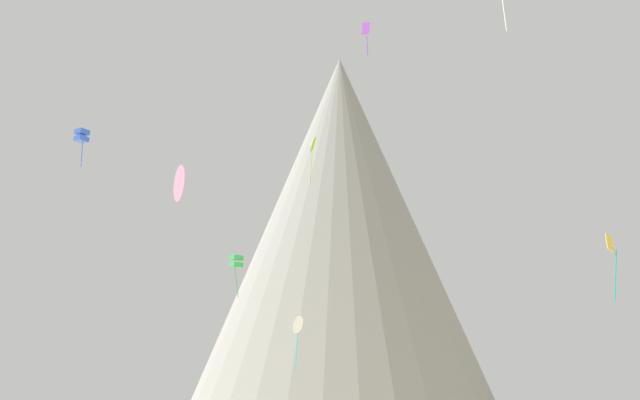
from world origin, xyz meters
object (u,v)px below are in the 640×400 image
(kite_gold_mid, at_px, (611,251))
(kite_pink_mid, at_px, (181,183))
(kite_white_low, at_px, (297,325))
(kite_green_mid, at_px, (236,261))
(rock_massif, at_px, (342,255))
(kite_blue_high, at_px, (82,136))
(kite_lime_high, at_px, (312,145))
(kite_violet_high, at_px, (366,31))

(kite_gold_mid, bearing_deg, kite_pink_mid, 7.22)
(kite_white_low, height_order, kite_green_mid, kite_green_mid)
(kite_green_mid, bearing_deg, kite_gold_mid, 99.57)
(rock_massif, height_order, kite_white_low, rock_massif)
(kite_blue_high, distance_m, kite_green_mid, 21.82)
(kite_white_low, xyz_separation_m, kite_green_mid, (-6.00, 11.51, 8.45))
(kite_green_mid, bearing_deg, kite_lime_high, 122.35)
(kite_white_low, height_order, kite_lime_high, kite_lime_high)
(kite_lime_high, bearing_deg, kite_white_low, -7.93)
(kite_green_mid, distance_m, kite_gold_mid, 43.80)
(kite_blue_high, xyz_separation_m, kite_lime_high, (25.10, 2.29, 0.92))
(kite_lime_high, bearing_deg, kite_pink_mid, -12.80)
(kite_pink_mid, xyz_separation_m, kite_violet_high, (15.12, 10.90, 18.46))
(kite_gold_mid, bearing_deg, kite_green_mid, -46.09)
(kite_violet_high, bearing_deg, kite_blue_high, 35.94)
(kite_pink_mid, distance_m, kite_lime_high, 35.90)
(kite_violet_high, bearing_deg, kite_green_mid, 2.15)
(kite_blue_high, bearing_deg, kite_pink_mid, 67.72)
(rock_massif, bearing_deg, kite_green_mid, -121.31)
(kite_blue_high, xyz_separation_m, kite_green_mid, (16.94, 6.81, -11.93))
(kite_pink_mid, xyz_separation_m, kite_gold_mid, (31.07, 0.83, -3.76))
(kite_white_low, height_order, kite_pink_mid, kite_pink_mid)
(kite_blue_high, bearing_deg, rock_massif, 178.64)
(kite_blue_high, relative_size, kite_pink_mid, 1.63)
(kite_blue_high, relative_size, kite_lime_high, 0.76)
(kite_blue_high, relative_size, kite_violet_high, 1.19)
(kite_green_mid, xyz_separation_m, kite_violet_high, (10.95, -24.09, 16.87))
(kite_green_mid, bearing_deg, rock_massif, -149.96)
(kite_white_low, height_order, kite_gold_mid, kite_gold_mid)
(kite_lime_high, xyz_separation_m, kite_green_mid, (-8.16, 4.52, -12.86))
(kite_blue_high, bearing_deg, kite_violet_high, 101.57)
(rock_massif, xyz_separation_m, kite_pink_mid, (-20.45, -61.73, -8.33))
(kite_lime_high, distance_m, kite_violet_high, 20.17)
(kite_white_low, xyz_separation_m, kite_gold_mid, (20.90, -22.64, 3.10))
(kite_green_mid, relative_size, kite_violet_high, 1.40)
(rock_massif, distance_m, kite_lime_high, 32.88)
(kite_white_low, bearing_deg, rock_massif, -159.67)
(kite_white_low, bearing_deg, kite_gold_mid, 78.07)
(kite_green_mid, height_order, kite_gold_mid, kite_green_mid)
(rock_massif, height_order, kite_gold_mid, rock_massif)
(rock_massif, distance_m, kite_blue_high, 47.50)
(kite_white_low, distance_m, kite_pink_mid, 26.49)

